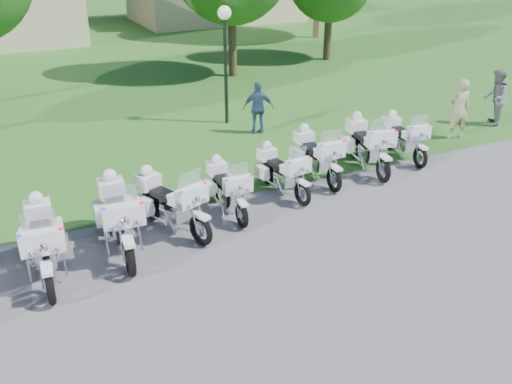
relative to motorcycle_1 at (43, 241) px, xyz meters
name	(u,v)px	position (x,y,z in m)	size (l,w,h in m)	color
ground	(281,256)	(4.36, -1.49, -0.71)	(100.00, 100.00, 0.00)	slate
grass_lawn	(64,39)	(4.36, 25.51, -0.71)	(100.00, 48.00, 0.01)	#326A21
motorcycle_1	(43,241)	(0.00, 0.00, 0.00)	(0.92, 2.54, 1.70)	black
motorcycle_2	(119,216)	(1.53, 0.31, 0.03)	(0.99, 2.65, 1.78)	black
motorcycle_3	(170,201)	(2.73, 0.63, -0.04)	(1.32, 2.29, 1.61)	black
motorcycle_4	(227,187)	(4.21, 0.90, -0.11)	(0.74, 2.16, 1.45)	black
motorcycle_5	(282,170)	(5.85, 1.24, -0.11)	(0.84, 2.12, 1.43)	black
motorcycle_6	(316,154)	(7.12, 1.66, -0.05)	(0.83, 2.34, 1.57)	black
motorcycle_7	(367,143)	(8.74, 1.64, -0.01)	(1.13, 2.49, 1.69)	black
motorcycle_8	(403,136)	(10.18, 1.86, -0.10)	(0.88, 2.19, 1.47)	black
lamp_post	(225,35)	(6.82, 6.94, 2.22)	(0.44, 0.44, 3.86)	black
bystander_a	(459,109)	(12.71, 2.35, 0.24)	(0.69, 0.46, 1.90)	tan
bystander_b	(495,98)	(14.78, 2.83, 0.23)	(0.91, 0.71, 1.88)	slate
bystander_c	(258,108)	(7.31, 5.53, 0.13)	(0.99, 0.41, 1.69)	navy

